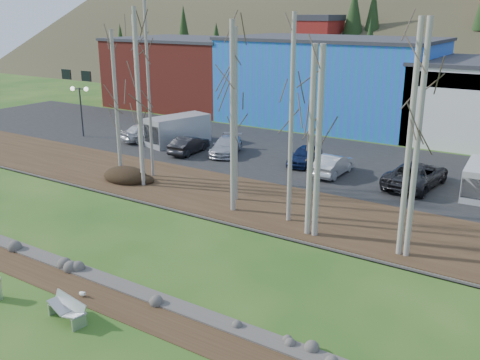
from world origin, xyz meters
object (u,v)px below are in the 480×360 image
Objects in this scene: car_0 at (148,132)px; car_1 at (189,145)px; seagull at (82,294)px; car_4 at (333,165)px; van_grey at (176,130)px; car_3 at (305,155)px; bench_damaged at (68,309)px; car_5 at (416,174)px; car_2 at (226,146)px; street_lamp at (80,97)px.

car_0 reaches higher than car_1.
seagull is at bearing 146.00° from car_0.
van_grey is (-14.49, 1.04, 0.46)m from car_4.
bench_damaged is at bearing -90.75° from car_3.
seagull is at bearing 110.62° from car_1.
bench_damaged is 22.89m from car_5.
car_4 is (1.72, 20.19, 0.69)m from seagull.
bench_damaged is 1.62m from seagull.
car_4 is (2.74, -1.22, 0.03)m from car_3.
bench_damaged is 0.43× the size of car_2.
car_1 is 0.72× the size of van_grey.
car_3 is 0.93× the size of car_4.
car_0 is at bearing 159.47° from car_2.
car_2 is 0.79× the size of van_grey.
car_5 is (28.59, 1.67, -2.63)m from street_lamp.
car_0 is at bearing 127.40° from seagull.
car_0 reaches higher than bench_damaged.
car_1 is at bearing 125.88° from bench_damaged.
car_2 is at bearing -161.13° from car_0.
car_4 is 0.74× the size of car_5.
car_0 is 1.08× the size of car_4.
car_3 reaches higher than bench_damaged.
car_1 is (-10.00, 19.43, 0.66)m from seagull.
car_5 is (5.38, 0.45, 0.10)m from car_4.
street_lamp is 11.83m from car_1.
seagull is 0.07× the size of van_grey.
car_1 is at bearing -18.46° from van_grey.
bench_damaged is at bearing 87.68° from car_4.
bench_damaged is at bearing -89.76° from car_2.
seagull is 21.45m from car_3.
car_4 is at bearing -16.88° from street_lamp.
van_grey is at bearing 3.41° from car_5.
car_2 is at bearing 9.40° from van_grey.
car_3 is 0.70× the size of van_grey.
street_lamp is at bearing 36.35° from car_0.
bench_damaged is 26.39m from van_grey.
car_5 is at bearing -175.19° from car_4.
car_4 is at bearing 177.13° from car_1.
car_3 reaches higher than car_2.
car_1 is (5.55, -1.38, -0.10)m from car_0.
bench_damaged is 5.01× the size of seagull.
van_grey reaches higher than seagull.
street_lamp is (-22.32, 20.34, 3.15)m from bench_damaged.
car_2 is 9.14m from car_4.
car_4 reaches higher than seagull.
car_2 is at bearing -3.46° from car_4.
van_grey is at bearing -152.06° from car_0.
car_0 reaches higher than car_3.
car_0 is 1.12× the size of car_1.
seagull is 0.09× the size of street_lamp.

